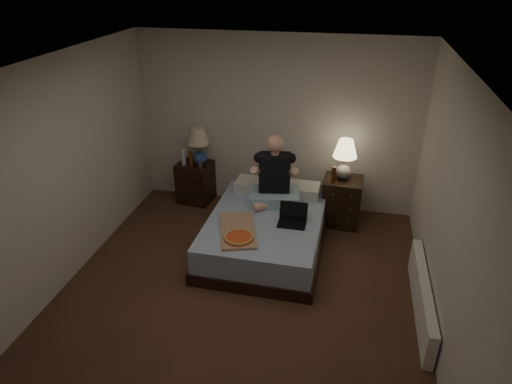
% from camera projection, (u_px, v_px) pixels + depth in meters
% --- Properties ---
extents(floor, '(4.00, 4.50, 0.00)m').
position_uv_depth(floor, '(239.00, 296.00, 5.07)').
color(floor, brown).
rests_on(floor, ground).
extents(ceiling, '(4.00, 4.50, 0.00)m').
position_uv_depth(ceiling, '(234.00, 69.00, 3.92)').
color(ceiling, white).
rests_on(ceiling, ground).
extents(wall_back, '(4.00, 0.00, 2.50)m').
position_uv_depth(wall_back, '(276.00, 124.00, 6.45)').
color(wall_back, beige).
rests_on(wall_back, ground).
extents(wall_front, '(4.00, 0.00, 2.50)m').
position_uv_depth(wall_front, '(137.00, 381.00, 2.54)').
color(wall_front, beige).
rests_on(wall_front, ground).
extents(wall_left, '(0.00, 4.50, 2.50)m').
position_uv_depth(wall_left, '(56.00, 178.00, 4.87)').
color(wall_left, beige).
rests_on(wall_left, ground).
extents(wall_right, '(0.00, 4.50, 2.50)m').
position_uv_depth(wall_right, '(451.00, 219.00, 4.12)').
color(wall_right, beige).
rests_on(wall_right, ground).
extents(bed, '(1.41, 1.86, 0.46)m').
position_uv_depth(bed, '(265.00, 233.00, 5.80)').
color(bed, '#5A7DB4').
rests_on(bed, floor).
extents(nightstand_left, '(0.53, 0.49, 0.62)m').
position_uv_depth(nightstand_left, '(196.00, 182.00, 6.93)').
color(nightstand_left, black).
rests_on(nightstand_left, floor).
extents(nightstand_right, '(0.54, 0.49, 0.67)m').
position_uv_depth(nightstand_right, '(342.00, 201.00, 6.33)').
color(nightstand_right, black).
rests_on(nightstand_right, floor).
extents(lamp_left, '(0.37, 0.37, 0.56)m').
position_uv_depth(lamp_left, '(199.00, 146.00, 6.64)').
color(lamp_left, '#26488D').
rests_on(lamp_left, nightstand_left).
extents(lamp_right, '(0.36, 0.36, 0.56)m').
position_uv_depth(lamp_right, '(344.00, 159.00, 6.08)').
color(lamp_right, gray).
rests_on(lamp_right, nightstand_right).
extents(water_bottle, '(0.07, 0.07, 0.25)m').
position_uv_depth(water_bottle, '(184.00, 157.00, 6.67)').
color(water_bottle, silver).
rests_on(water_bottle, nightstand_left).
extents(soda_can, '(0.07, 0.07, 0.10)m').
position_uv_depth(soda_can, '(200.00, 164.00, 6.64)').
color(soda_can, '#A2A29E').
rests_on(soda_can, nightstand_left).
extents(beer_bottle_left, '(0.06, 0.06, 0.23)m').
position_uv_depth(beer_bottle_left, '(191.00, 159.00, 6.64)').
color(beer_bottle_left, '#532B0B').
rests_on(beer_bottle_left, nightstand_left).
extents(beer_bottle_right, '(0.06, 0.06, 0.23)m').
position_uv_depth(beer_bottle_right, '(334.00, 175.00, 6.04)').
color(beer_bottle_right, '#50260B').
rests_on(beer_bottle_right, nightstand_right).
extents(person, '(0.73, 0.62, 0.93)m').
position_uv_depth(person, '(275.00, 171.00, 5.82)').
color(person, black).
rests_on(person, bed).
extents(laptop, '(0.34, 0.28, 0.24)m').
position_uv_depth(laptop, '(292.00, 216.00, 5.49)').
color(laptop, black).
rests_on(laptop, bed).
extents(pizza_box, '(0.61, 0.84, 0.08)m').
position_uv_depth(pizza_box, '(239.00, 238.00, 5.20)').
color(pizza_box, tan).
rests_on(pizza_box, bed).
extents(radiator, '(0.10, 1.60, 0.40)m').
position_uv_depth(radiator, '(422.00, 297.00, 4.75)').
color(radiator, white).
rests_on(radiator, floor).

